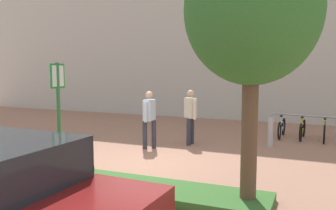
# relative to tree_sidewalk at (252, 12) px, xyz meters

# --- Properties ---
(ground_plane) EXTENTS (60.00, 60.00, 0.00)m
(ground_plane) POSITION_rel_tree_sidewalk_xyz_m (-2.97, 1.77, -3.36)
(ground_plane) COLOR #936651
(building_facade) EXTENTS (28.00, 1.20, 10.00)m
(building_facade) POSITION_rel_tree_sidewalk_xyz_m (-2.97, 10.65, 1.64)
(building_facade) COLOR #B2ADA3
(building_facade) RESTS_ON ground
(planter_strip) EXTENTS (7.00, 1.10, 0.16)m
(planter_strip) POSITION_rel_tree_sidewalk_xyz_m (-3.06, -0.09, -3.28)
(planter_strip) COLOR #336028
(planter_strip) RESTS_ON ground
(tree_sidewalk) EXTENTS (2.29, 2.29, 4.65)m
(tree_sidewalk) POSITION_rel_tree_sidewalk_xyz_m (0.00, 0.00, 0.00)
(tree_sidewalk) COLOR brown
(tree_sidewalk) RESTS_ON ground
(parking_sign_post) EXTENTS (0.09, 0.36, 2.53)m
(parking_sign_post) POSITION_rel_tree_sidewalk_xyz_m (-4.00, -0.09, -1.71)
(parking_sign_post) COLOR #2D7238
(parking_sign_post) RESTS_ON ground
(bike_at_sign) EXTENTS (1.68, 0.42, 0.86)m
(bike_at_sign) POSITION_rel_tree_sidewalk_xyz_m (-3.99, -0.01, -3.01)
(bike_at_sign) COLOR black
(bike_at_sign) RESTS_ON ground
(bike_rack_cluster) EXTENTS (2.09, 1.68, 0.83)m
(bike_rack_cluster) POSITION_rel_tree_sidewalk_xyz_m (0.62, 6.65, -3.01)
(bike_rack_cluster) COLOR #99999E
(bike_rack_cluster) RESTS_ON ground
(bollard_steel) EXTENTS (0.16, 0.16, 0.90)m
(bollard_steel) POSITION_rel_tree_sidewalk_xyz_m (-0.24, 5.07, -2.91)
(bollard_steel) COLOR #ADADB2
(bollard_steel) RESTS_ON ground
(person_shirt_white) EXTENTS (0.35, 0.61, 1.72)m
(person_shirt_white) POSITION_rel_tree_sidewalk_xyz_m (-3.54, 3.39, -2.38)
(person_shirt_white) COLOR #2D2D38
(person_shirt_white) RESTS_ON ground
(person_casual_tan) EXTENTS (0.48, 0.44, 1.72)m
(person_casual_tan) POSITION_rel_tree_sidewalk_xyz_m (-2.59, 4.38, -2.38)
(person_casual_tan) COLOR #2D2D38
(person_casual_tan) RESTS_ON ground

